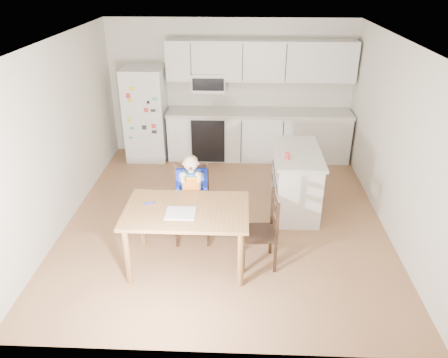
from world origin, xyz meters
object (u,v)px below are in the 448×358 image
dining_table (187,217)px  chair_booster (192,189)px  chair_side (266,226)px  kitchen_island (295,180)px  red_cup (287,156)px  refrigerator (146,114)px

dining_table → chair_booster: bearing=90.4°
chair_booster → chair_side: 1.12m
chair_booster → chair_side: size_ratio=1.26×
kitchen_island → chair_booster: size_ratio=1.06×
kitchen_island → chair_booster: chair_booster is taller
kitchen_island → red_cup: bearing=-123.0°
kitchen_island → dining_table: size_ratio=0.87×
refrigerator → chair_booster: (1.13, -2.66, -0.13)m
red_cup → chair_booster: 1.39m
red_cup → chair_booster: (-1.27, -0.52, -0.26)m
kitchen_island → chair_side: bearing=-110.0°
red_cup → chair_booster: chair_booster is taller
dining_table → chair_side: chair_side is taller
kitchen_island → chair_side: (-0.49, -1.35, 0.06)m
refrigerator → kitchen_island: size_ratio=1.34×
chair_booster → chair_side: (0.95, -0.56, -0.19)m
dining_table → red_cup: bearing=42.1°
kitchen_island → chair_booster: bearing=-151.2°
red_cup → chair_side: size_ratio=0.09×
kitchen_island → dining_table: 2.03m
refrigerator → red_cup: size_ratio=19.46×
dining_table → chair_side: (0.94, 0.06, -0.14)m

